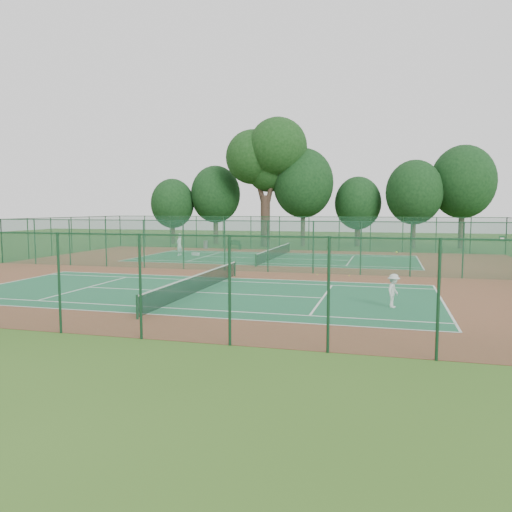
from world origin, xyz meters
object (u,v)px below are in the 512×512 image
at_px(kit_bag, 196,254).
at_px(trash_bin, 206,245).
at_px(bench, 234,245).
at_px(player_near, 394,291).
at_px(big_tree, 267,156).
at_px(player_far, 179,245).

bearing_deg(kit_bag, trash_bin, 121.64).
bearing_deg(kit_bag, bench, 97.32).
height_order(player_near, big_tree, big_tree).
bearing_deg(kit_bag, big_tree, 91.90).
xyz_separation_m(player_far, big_tree, (5.04, 13.09, 9.15)).
relative_size(trash_bin, kit_bag, 1.19).
xyz_separation_m(player_far, kit_bag, (1.45, 0.35, -0.87)).
bearing_deg(player_far, trash_bin, -169.18).
bearing_deg(trash_bin, bench, -2.24).
xyz_separation_m(player_near, bench, (-15.88, 27.88, -0.25)).
xyz_separation_m(trash_bin, big_tree, (5.51, 5.06, 9.72)).
distance_m(player_far, trash_bin, 8.06).
relative_size(bench, kit_bag, 2.28).
xyz_separation_m(player_far, trash_bin, (-0.46, 8.02, -0.57)).
xyz_separation_m(player_far, bench, (2.82, 7.90, -0.50)).
xyz_separation_m(bench, kit_bag, (-1.38, -7.55, -0.37)).
relative_size(player_near, big_tree, 0.10).
relative_size(player_near, kit_bag, 2.05).
bearing_deg(bench, player_far, -94.95).
xyz_separation_m(player_near, kit_bag, (-17.25, 20.33, -0.61)).
xyz_separation_m(kit_bag, big_tree, (3.59, 12.74, 10.01)).
bearing_deg(big_tree, kit_bag, -105.75).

